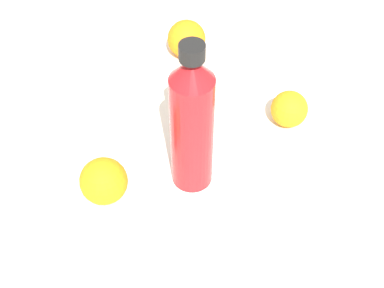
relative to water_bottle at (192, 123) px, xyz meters
The scene contains 5 objects.
ground_plane 0.14m from the water_bottle, 46.63° to the left, with size 2.40×2.40×0.00m, color silver.
water_bottle is the anchor object (origin of this frame).
orange_0 0.17m from the water_bottle, 101.82° to the left, with size 0.07×0.07×0.07m, color orange.
orange_1 0.32m from the water_bottle, ahead, with size 0.08×0.08×0.08m, color orange.
orange_2 0.23m from the water_bottle, 57.59° to the right, with size 0.06×0.06×0.06m, color orange.
Camera 1 is at (-0.59, -0.01, 0.70)m, focal length 50.88 mm.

